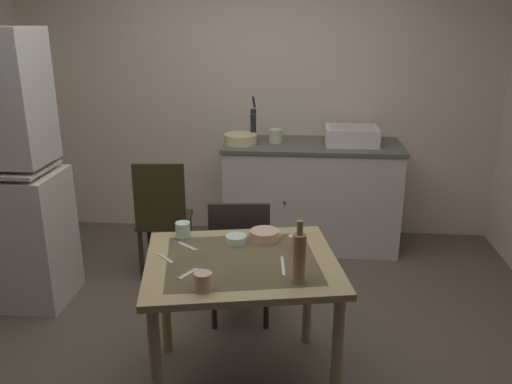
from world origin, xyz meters
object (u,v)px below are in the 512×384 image
(sink_basin, at_px, (352,135))
(teacup_mint, at_px, (294,241))
(chair_by_counter, at_px, (163,216))
(serving_bowl_wide, at_px, (236,239))
(hand_pump, at_px, (253,122))
(mixing_bowl_counter, at_px, (240,139))
(glass_bottle, at_px, (299,256))
(chair_far_side, at_px, (240,257))
(dining_table, at_px, (242,278))

(sink_basin, height_order, teacup_mint, sink_basin)
(sink_basin, bearing_deg, chair_by_counter, -154.16)
(serving_bowl_wide, bearing_deg, hand_pump, 92.27)
(mixing_bowl_counter, relative_size, glass_bottle, 0.91)
(mixing_bowl_counter, height_order, chair_far_side, mixing_bowl_counter)
(hand_pump, distance_m, teacup_mint, 1.88)
(hand_pump, bearing_deg, sink_basin, -3.08)
(sink_basin, relative_size, glass_bottle, 1.43)
(dining_table, relative_size, chair_far_side, 1.28)
(dining_table, bearing_deg, teacup_mint, 35.42)
(dining_table, height_order, glass_bottle, glass_bottle)
(sink_basin, relative_size, hand_pump, 1.13)
(sink_basin, distance_m, glass_bottle, 2.20)
(teacup_mint, bearing_deg, sink_basin, 75.75)
(sink_basin, bearing_deg, mixing_bowl_counter, -176.96)
(hand_pump, relative_size, mixing_bowl_counter, 1.40)
(chair_far_side, bearing_deg, teacup_mint, -52.31)
(hand_pump, xyz_separation_m, dining_table, (0.12, -2.01, -0.44))
(chair_far_side, distance_m, glass_bottle, 1.02)
(serving_bowl_wide, relative_size, glass_bottle, 0.38)
(chair_by_counter, height_order, teacup_mint, chair_by_counter)
(mixing_bowl_counter, xyz_separation_m, teacup_mint, (0.49, -1.72, -0.17))
(chair_far_side, bearing_deg, hand_pump, 91.60)
(hand_pump, height_order, glass_bottle, hand_pump)
(serving_bowl_wide, relative_size, teacup_mint, 1.80)
(hand_pump, xyz_separation_m, chair_far_side, (0.04, -1.36, -0.63))
(chair_far_side, distance_m, teacup_mint, 0.66)
(glass_bottle, bearing_deg, hand_pump, 100.82)
(hand_pump, height_order, chair_far_side, hand_pump)
(hand_pump, xyz_separation_m, mixing_bowl_counter, (-0.10, -0.10, -0.13))
(mixing_bowl_counter, distance_m, serving_bowl_wide, 1.72)
(dining_table, xyz_separation_m, glass_bottle, (0.30, -0.20, 0.23))
(hand_pump, bearing_deg, mixing_bowl_counter, -136.80)
(sink_basin, distance_m, chair_by_counter, 1.71)
(mixing_bowl_counter, xyz_separation_m, glass_bottle, (0.52, -2.11, -0.08))
(hand_pump, height_order, serving_bowl_wide, hand_pump)
(teacup_mint, height_order, glass_bottle, glass_bottle)
(dining_table, relative_size, teacup_mint, 17.37)
(sink_basin, distance_m, mixing_bowl_counter, 0.94)
(chair_far_side, xyz_separation_m, teacup_mint, (0.35, -0.46, 0.33))
(chair_by_counter, xyz_separation_m, teacup_mint, (1.02, -1.06, 0.30))
(hand_pump, xyz_separation_m, chair_by_counter, (-0.63, -0.76, -0.60))
(sink_basin, bearing_deg, glass_bottle, -100.99)
(serving_bowl_wide, height_order, glass_bottle, glass_bottle)
(dining_table, distance_m, teacup_mint, 0.35)
(sink_basin, xyz_separation_m, mixing_bowl_counter, (-0.94, -0.05, -0.04))
(hand_pump, xyz_separation_m, teacup_mint, (0.39, -1.82, -0.30))
(dining_table, bearing_deg, chair_by_counter, 121.10)
(teacup_mint, xyz_separation_m, glass_bottle, (0.03, -0.39, 0.10))
(sink_basin, xyz_separation_m, chair_far_side, (-0.80, -1.31, -0.54))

